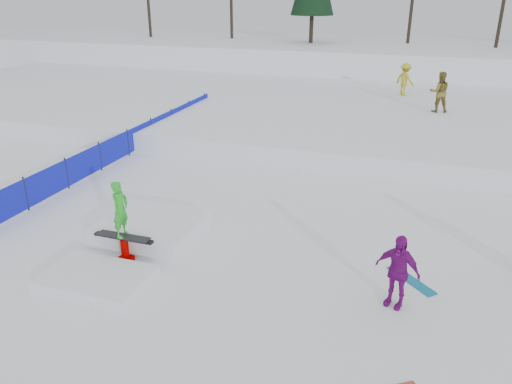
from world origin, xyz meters
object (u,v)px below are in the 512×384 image
(walker_ygreen, at_px, (405,79))
(jib_rail_feature, at_px, (137,239))
(walker_olive, at_px, (439,92))
(spectator_purple, at_px, (397,271))
(safety_fence, at_px, (128,142))

(walker_ygreen, bearing_deg, jib_rail_feature, 110.43)
(walker_olive, xyz_separation_m, spectator_purple, (-0.79, -15.61, -0.91))
(safety_fence, xyz_separation_m, spectator_purple, (11.00, -7.18, 0.29))
(jib_rail_feature, bearing_deg, safety_fence, 123.39)
(walker_olive, xyz_separation_m, jib_rail_feature, (-7.32, -15.23, -1.45))
(spectator_purple, height_order, jib_rail_feature, jib_rail_feature)
(walker_ygreen, distance_m, jib_rail_feature, 19.66)
(walker_olive, bearing_deg, jib_rail_feature, 52.70)
(walker_olive, xyz_separation_m, walker_ygreen, (-1.76, 3.58, -0.08))
(walker_ygreen, bearing_deg, walker_olive, 153.09)
(safety_fence, height_order, walker_olive, walker_olive)
(spectator_purple, bearing_deg, jib_rail_feature, -164.14)
(spectator_purple, relative_size, jib_rail_feature, 0.38)
(walker_olive, height_order, walker_ygreen, walker_olive)
(jib_rail_feature, bearing_deg, walker_ygreen, 73.56)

